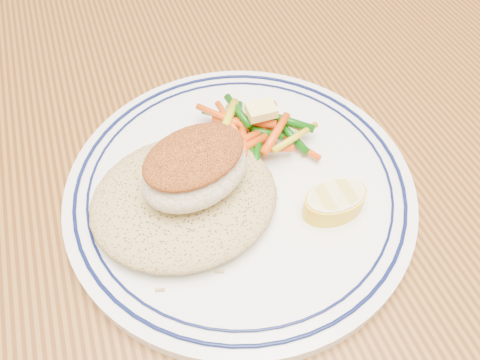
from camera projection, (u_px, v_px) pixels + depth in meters
name	position (u px, v px, depth m)	size (l,w,h in m)	color
dining_table	(267.00, 234.00, 0.50)	(1.50, 0.90, 0.75)	#542F10
plate	(240.00, 187.00, 0.40)	(0.30, 0.30, 0.02)	white
rice_pilaf	(184.00, 196.00, 0.37)	(0.15, 0.13, 0.03)	#A48C52
fish_fillet	(195.00, 168.00, 0.35)	(0.10, 0.09, 0.04)	beige
vegetable_pile	(254.00, 132.00, 0.42)	(0.10, 0.11, 0.03)	gold
butter_pat	(261.00, 110.00, 0.41)	(0.03, 0.02, 0.01)	#FCE87B
lemon_wedge	(335.00, 201.00, 0.37)	(0.05, 0.05, 0.02)	yellow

